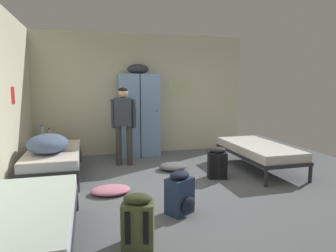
% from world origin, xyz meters
% --- Properties ---
extents(ground_plane, '(8.12, 8.12, 0.00)m').
position_xyz_m(ground_plane, '(0.00, 0.00, 0.00)').
color(ground_plane, slate).
extents(room_backdrop, '(4.96, 5.13, 2.77)m').
position_xyz_m(room_backdrop, '(-1.24, 1.27, 1.39)').
color(room_backdrop, beige).
rests_on(room_backdrop, ground_plane).
extents(locker_bank, '(0.90, 0.55, 2.07)m').
position_xyz_m(locker_bank, '(-0.15, 2.26, 0.97)').
color(locker_bank, '#7A9ECC').
rests_on(locker_bank, ground_plane).
extents(shelf_unit, '(0.38, 0.30, 0.57)m').
position_xyz_m(shelf_unit, '(-2.12, 2.22, 0.35)').
color(shelf_unit, brown).
rests_on(shelf_unit, ground_plane).
extents(bed_left_rear, '(0.90, 1.90, 0.49)m').
position_xyz_m(bed_left_rear, '(-1.87, 1.07, 0.38)').
color(bed_left_rear, '#28282D').
rests_on(bed_left_rear, ground_plane).
extents(bed_left_front, '(0.90, 1.90, 0.49)m').
position_xyz_m(bed_left_front, '(-1.87, -1.47, 0.38)').
color(bed_left_front, '#28282D').
rests_on(bed_left_front, ground_plane).
extents(bed_right, '(0.90, 1.90, 0.49)m').
position_xyz_m(bed_right, '(1.87, 0.54, 0.38)').
color(bed_right, '#28282D').
rests_on(bed_right, ground_plane).
extents(bedding_heap, '(0.66, 0.81, 0.32)m').
position_xyz_m(bedding_heap, '(-1.93, 0.81, 0.65)').
color(bedding_heap, slate).
rests_on(bedding_heap, bed_left_rear).
extents(person_traveler, '(0.48, 0.28, 1.56)m').
position_xyz_m(person_traveler, '(-0.58, 1.51, 0.94)').
color(person_traveler, '#3D3833').
rests_on(person_traveler, ground_plane).
extents(water_bottle, '(0.07, 0.07, 0.22)m').
position_xyz_m(water_bottle, '(-2.20, 2.24, 0.67)').
color(water_bottle, '#B2DBEA').
rests_on(water_bottle, shelf_unit).
extents(lotion_bottle, '(0.06, 0.06, 0.15)m').
position_xyz_m(lotion_bottle, '(-2.05, 2.18, 0.64)').
color(lotion_bottle, beige).
rests_on(lotion_bottle, shelf_unit).
extents(backpack_olive, '(0.37, 0.39, 0.55)m').
position_xyz_m(backpack_olive, '(-0.81, -1.60, 0.26)').
color(backpack_olive, '#566038').
rests_on(backpack_olive, ground_plane).
extents(backpack_navy, '(0.40, 0.41, 0.55)m').
position_xyz_m(backpack_navy, '(-0.17, -0.98, 0.26)').
color(backpack_navy, navy).
rests_on(backpack_navy, ground_plane).
extents(backpack_black, '(0.37, 0.39, 0.55)m').
position_xyz_m(backpack_black, '(0.89, 0.25, 0.26)').
color(backpack_black, black).
rests_on(backpack_black, ground_plane).
extents(clothes_pile_grey, '(0.54, 0.45, 0.13)m').
position_xyz_m(clothes_pile_grey, '(0.28, 0.94, 0.07)').
color(clothes_pile_grey, slate).
rests_on(clothes_pile_grey, ground_plane).
extents(clothes_pile_pink, '(0.59, 0.44, 0.11)m').
position_xyz_m(clothes_pile_pink, '(-0.97, -0.04, 0.05)').
color(clothes_pile_pink, pink).
rests_on(clothes_pile_pink, ground_plane).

